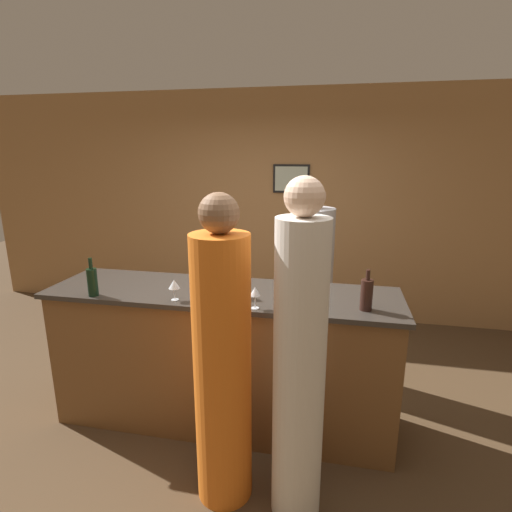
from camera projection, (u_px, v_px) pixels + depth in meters
The scene contains 12 objects.
ground_plane at pixel (224, 418), 3.19m from camera, with size 14.00×14.00×0.00m, color #4C3823.
back_wall at pixel (272, 207), 4.99m from camera, with size 8.00×0.08×2.80m.
bar_counter at pixel (223, 357), 3.05m from camera, with size 2.58×0.69×1.08m.
bartender at pixel (310, 291), 3.67m from camera, with size 0.40×0.40×1.80m.
guest_0 at pixel (299, 368), 2.16m from camera, with size 0.28×0.28×1.95m.
guest_1 at pixel (222, 365), 2.29m from camera, with size 0.33×0.33×1.86m.
wine_bottle_0 at pixel (367, 294), 2.54m from camera, with size 0.08×0.08×0.27m.
wine_bottle_1 at pixel (92, 281), 2.79m from camera, with size 0.07×0.07×0.27m.
wine_glass_0 at pixel (240, 280), 2.76m from camera, with size 0.08×0.08×0.17m.
wine_glass_1 at pixel (174, 285), 2.70m from camera, with size 0.08×0.08×0.15m.
wine_glass_2 at pixel (224, 286), 2.64m from camera, with size 0.08×0.08×0.17m.
wine_glass_3 at pixel (255, 292), 2.56m from camera, with size 0.07×0.07×0.15m.
Camera 1 is at (0.80, -2.65, 2.06)m, focal length 28.00 mm.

